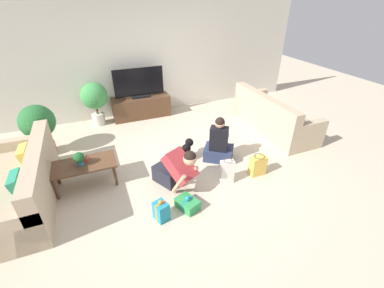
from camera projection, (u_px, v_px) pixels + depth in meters
The scene contains 18 objects.
ground_plane at pixel (179, 164), 4.74m from camera, with size 16.00×16.00×0.00m, color beige.
wall_back at pixel (141, 61), 6.17m from camera, with size 8.40×0.06×2.60m.
sofa_left at pixel (24, 186), 3.75m from camera, with size 0.85×2.09×0.85m.
sofa_right at pixel (273, 118), 5.76m from camera, with size 0.85×2.09×0.85m.
coffee_table at pixel (84, 166), 4.06m from camera, with size 1.00×0.51×0.41m.
tv_console at pixel (142, 107), 6.41m from camera, with size 1.40×0.47×0.51m.
tv at pixel (139, 85), 6.12m from camera, with size 1.18×0.20×0.71m.
potted_plant_back_left at pixel (95, 98), 5.83m from camera, with size 0.60×0.60×1.01m.
potted_plant_corner_left at pixel (38, 125), 4.74m from camera, with size 0.62×0.62×1.00m.
person_kneeling at pixel (176, 169), 4.01m from camera, with size 0.63×0.84×0.80m.
person_sitting at pixel (219, 145), 4.72m from camera, with size 0.66×0.63×0.88m.
dog at pixel (187, 148), 4.81m from camera, with size 0.37×0.40×0.35m.
gift_box_a at pixel (161, 211), 3.54m from camera, with size 0.22×0.24×0.33m.
gift_box_b at pixel (188, 203), 3.75m from camera, with size 0.34×0.40×0.22m.
gift_bag_a at pixel (227, 172), 4.19m from camera, with size 0.24×0.16×0.44m.
gift_bag_b at pixel (258, 165), 4.40m from camera, with size 0.28×0.18×0.37m.
mug at pixel (85, 159), 4.08m from camera, with size 0.12×0.08×0.09m.
tabletop_plant at pixel (79, 158), 3.95m from camera, with size 0.17×0.17×0.22m.
Camera 1 is at (-1.23, -3.69, 2.75)m, focal length 24.00 mm.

